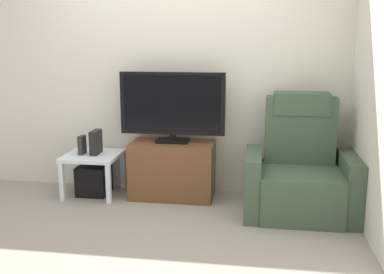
{
  "coord_description": "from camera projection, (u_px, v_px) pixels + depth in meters",
  "views": [
    {
      "loc": [
        0.97,
        -3.42,
        1.56
      ],
      "look_at": [
        0.38,
        0.5,
        0.7
      ],
      "focal_mm": 42.29,
      "sensor_mm": 36.0,
      "label": 1
    }
  ],
  "objects": [
    {
      "name": "tv_stand",
      "position": [
        173.0,
        170.0,
        4.52
      ],
      "size": [
        0.82,
        0.43,
        0.56
      ],
      "color": "brown",
      "rests_on": "ground"
    },
    {
      "name": "side_table",
      "position": [
        93.0,
        160.0,
        4.58
      ],
      "size": [
        0.54,
        0.54,
        0.42
      ],
      "color": "silver",
      "rests_on": "ground"
    },
    {
      "name": "game_console",
      "position": [
        96.0,
        142.0,
        4.55
      ],
      "size": [
        0.07,
        0.2,
        0.24
      ],
      "primitive_type": "cube",
      "color": "black",
      "rests_on": "side_table"
    },
    {
      "name": "recliner_armchair",
      "position": [
        300.0,
        173.0,
        4.1
      ],
      "size": [
        0.98,
        0.78,
        1.08
      ],
      "rotation": [
        0.0,
        0.0,
        0.0
      ],
      "color": "#384C38",
      "rests_on": "ground"
    },
    {
      "name": "ground_plane",
      "position": [
        138.0,
        230.0,
        3.77
      ],
      "size": [
        6.4,
        6.4,
        0.0
      ],
      "primitive_type": "plane",
      "color": "gray"
    },
    {
      "name": "subwoofer_box",
      "position": [
        94.0,
        180.0,
        4.63
      ],
      "size": [
        0.3,
        0.3,
        0.3
      ],
      "primitive_type": "cube",
      "color": "black",
      "rests_on": "ground"
    },
    {
      "name": "wall_back",
      "position": [
        164.0,
        65.0,
        4.59
      ],
      "size": [
        6.4,
        0.06,
        2.6
      ],
      "primitive_type": "cube",
      "color": "beige",
      "rests_on": "ground"
    },
    {
      "name": "television",
      "position": [
        172.0,
        106.0,
        4.4
      ],
      "size": [
        1.03,
        0.2,
        0.69
      ],
      "color": "black",
      "rests_on": "tv_stand"
    },
    {
      "name": "book_upright",
      "position": [
        82.0,
        145.0,
        4.55
      ],
      "size": [
        0.05,
        0.12,
        0.19
      ],
      "primitive_type": "cube",
      "color": "#262626",
      "rests_on": "side_table"
    }
  ]
}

